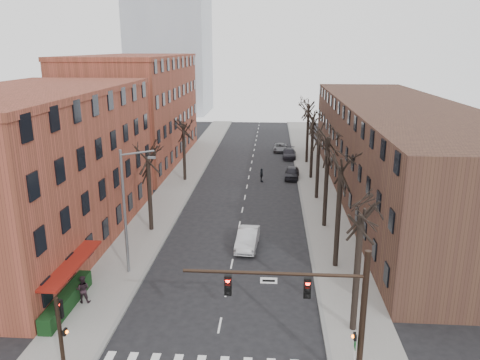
# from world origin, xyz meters

# --- Properties ---
(sidewalk_left) EXTENTS (4.00, 90.00, 0.15)m
(sidewalk_left) POSITION_xyz_m (-8.00, 35.00, 0.07)
(sidewalk_left) COLOR gray
(sidewalk_left) RESTS_ON ground
(sidewalk_right) EXTENTS (4.00, 90.00, 0.15)m
(sidewalk_right) POSITION_xyz_m (8.00, 35.00, 0.07)
(sidewalk_right) COLOR gray
(sidewalk_right) RESTS_ON ground
(building_left_near) EXTENTS (12.00, 26.00, 12.00)m
(building_left_near) POSITION_xyz_m (-16.00, 15.00, 6.00)
(building_left_near) COLOR brown
(building_left_near) RESTS_ON ground
(building_left_far) EXTENTS (12.00, 28.00, 14.00)m
(building_left_far) POSITION_xyz_m (-16.00, 44.00, 7.00)
(building_left_far) COLOR brown
(building_left_far) RESTS_ON ground
(building_right) EXTENTS (12.00, 50.00, 10.00)m
(building_right) POSITION_xyz_m (16.00, 30.00, 5.00)
(building_right) COLOR #492E22
(building_right) RESTS_ON ground
(awning_left) EXTENTS (1.20, 7.00, 0.15)m
(awning_left) POSITION_xyz_m (-9.40, 6.00, 0.00)
(awning_left) COLOR maroon
(awning_left) RESTS_ON ground
(hedge) EXTENTS (0.80, 6.00, 1.00)m
(hedge) POSITION_xyz_m (-9.50, 5.00, 0.65)
(hedge) COLOR black
(hedge) RESTS_ON sidewalk_left
(tree_right_a) EXTENTS (5.20, 5.20, 10.00)m
(tree_right_a) POSITION_xyz_m (7.60, 4.00, 0.00)
(tree_right_a) COLOR black
(tree_right_a) RESTS_ON ground
(tree_right_b) EXTENTS (5.20, 5.20, 10.80)m
(tree_right_b) POSITION_xyz_m (7.60, 12.00, 0.00)
(tree_right_b) COLOR black
(tree_right_b) RESTS_ON ground
(tree_right_c) EXTENTS (5.20, 5.20, 11.60)m
(tree_right_c) POSITION_xyz_m (7.60, 20.00, 0.00)
(tree_right_c) COLOR black
(tree_right_c) RESTS_ON ground
(tree_right_d) EXTENTS (5.20, 5.20, 10.00)m
(tree_right_d) POSITION_xyz_m (7.60, 28.00, 0.00)
(tree_right_d) COLOR black
(tree_right_d) RESTS_ON ground
(tree_right_e) EXTENTS (5.20, 5.20, 10.80)m
(tree_right_e) POSITION_xyz_m (7.60, 36.00, 0.00)
(tree_right_e) COLOR black
(tree_right_e) RESTS_ON ground
(tree_right_f) EXTENTS (5.20, 5.20, 11.60)m
(tree_right_f) POSITION_xyz_m (7.60, 44.00, 0.00)
(tree_right_f) COLOR black
(tree_right_f) RESTS_ON ground
(tree_left_a) EXTENTS (5.20, 5.20, 9.50)m
(tree_left_a) POSITION_xyz_m (-7.60, 18.00, 0.00)
(tree_left_a) COLOR black
(tree_left_a) RESTS_ON ground
(tree_left_b) EXTENTS (5.20, 5.20, 9.50)m
(tree_left_b) POSITION_xyz_m (-7.60, 34.00, 0.00)
(tree_left_b) COLOR black
(tree_left_b) RESTS_ON ground
(signal_mast_arm) EXTENTS (8.14, 0.30, 7.20)m
(signal_mast_arm) POSITION_xyz_m (5.45, -1.00, 4.40)
(signal_mast_arm) COLOR black
(signal_mast_arm) RESTS_ON ground
(signal_pole_left) EXTENTS (0.47, 0.44, 4.40)m
(signal_pole_left) POSITION_xyz_m (-6.99, -0.95, 2.61)
(signal_pole_left) COLOR black
(signal_pole_left) RESTS_ON ground
(streetlight) EXTENTS (2.45, 0.22, 9.03)m
(streetlight) POSITION_xyz_m (-7.03, 10.00, 5.01)
(streetlight) COLOR slate
(streetlight) RESTS_ON ground
(silver_sedan) EXTENTS (1.88, 4.63, 1.49)m
(silver_sedan) POSITION_xyz_m (1.00, 15.05, 0.75)
(silver_sedan) COLOR #B7BABF
(silver_sedan) RESTS_ON ground
(parked_car_near) EXTENTS (2.02, 4.30, 1.42)m
(parked_car_near) POSITION_xyz_m (5.30, 35.91, 0.71)
(parked_car_near) COLOR black
(parked_car_near) RESTS_ON ground
(parked_car_mid) EXTENTS (2.01, 4.66, 1.34)m
(parked_car_mid) POSITION_xyz_m (5.30, 46.81, 0.67)
(parked_car_mid) COLOR black
(parked_car_mid) RESTS_ON ground
(parked_car_far) EXTENTS (2.15, 4.28, 1.16)m
(parked_car_far) POSITION_xyz_m (4.04, 51.39, 0.58)
(parked_car_far) COLOR slate
(parked_car_far) RESTS_ON ground
(pedestrian_b) EXTENTS (0.94, 0.77, 1.78)m
(pedestrian_b) POSITION_xyz_m (-8.76, 5.71, 1.04)
(pedestrian_b) COLOR black
(pedestrian_b) RESTS_ON sidewalk_left
(pedestrian_crossing) EXTENTS (0.47, 0.99, 1.64)m
(pedestrian_crossing) POSITION_xyz_m (1.61, 34.17, 0.82)
(pedestrian_crossing) COLOR black
(pedestrian_crossing) RESTS_ON ground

